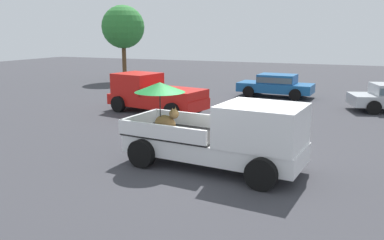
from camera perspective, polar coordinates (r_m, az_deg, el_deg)
ground_plane at (r=11.36m, az=3.01°, el=-6.69°), size 80.00×80.00×0.00m
pickup_truck_main at (r=10.90m, az=4.85°, el=-2.09°), size 5.21×2.64×2.35m
pickup_truck_red at (r=18.97m, az=-5.55°, el=3.76°), size 5.06×2.88×1.80m
parked_sedan_far at (r=23.97m, az=11.97°, el=5.04°), size 4.38×2.14×1.33m
tree_by_lot at (r=31.52m, az=-9.86°, el=12.98°), size 3.25×3.25×5.76m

